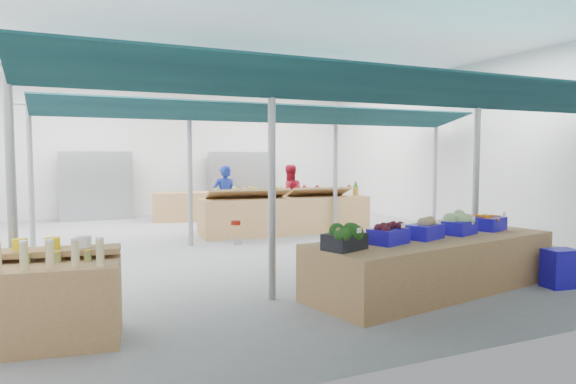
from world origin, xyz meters
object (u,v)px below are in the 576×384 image
crate_stack (561,268)px  fruit_counter (285,215)px  vendor_right (289,196)px  vendor_left (225,198)px  veg_counter (434,264)px  bottle_shelf (23,301)px

crate_stack → fruit_counter: bearing=103.3°
vendor_right → vendor_left: bearing=3.1°
veg_counter → crate_stack: bearing=-30.0°
crate_stack → veg_counter: bearing=160.3°
crate_stack → vendor_right: bearing=96.9°
fruit_counter → crate_stack: fruit_counter is taller
vendor_left → veg_counter: bearing=101.0°
bottle_shelf → crate_stack: (6.90, -0.64, -0.17)m
fruit_counter → veg_counter: bearing=-89.5°
crate_stack → vendor_right: (-0.90, 7.45, 0.55)m
bottle_shelf → fruit_counter: (5.40, 5.71, -0.00)m
bottle_shelf → fruit_counter: bottle_shelf is taller
fruit_counter → crate_stack: size_ratio=7.48×
veg_counter → vendor_right: size_ratio=2.32×
bottle_shelf → vendor_left: bearing=66.8°
crate_stack → vendor_left: bearing=110.0°
bottle_shelf → veg_counter: bearing=8.4°
fruit_counter → bottle_shelf: bearing=-130.3°
veg_counter → crate_stack: 1.88m
veg_counter → vendor_right: bearing=72.5°
vendor_left → crate_stack: bearing=113.1°
vendor_left → bottle_shelf: bearing=61.4°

